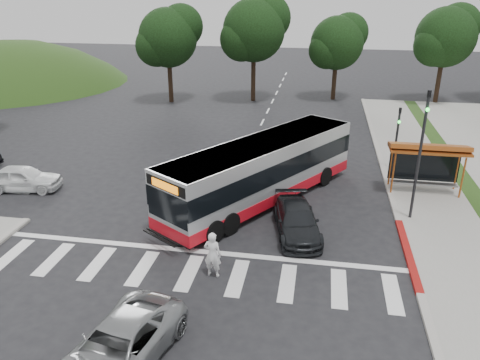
% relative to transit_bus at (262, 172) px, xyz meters
% --- Properties ---
extents(ground, '(140.00, 140.00, 0.00)m').
position_rel_transit_bus_xyz_m(ground, '(-1.98, -2.41, -1.66)').
color(ground, black).
rests_on(ground, ground).
extents(sidewalk_east, '(4.00, 40.00, 0.12)m').
position_rel_transit_bus_xyz_m(sidewalk_east, '(9.02, 5.59, -1.60)').
color(sidewalk_east, gray).
rests_on(sidewalk_east, ground).
extents(curb_east, '(0.30, 40.00, 0.15)m').
position_rel_transit_bus_xyz_m(curb_east, '(7.02, 5.59, -1.59)').
color(curb_east, '#9E9991').
rests_on(curb_east, ground).
extents(curb_east_red, '(0.32, 6.00, 0.15)m').
position_rel_transit_bus_xyz_m(curb_east_red, '(7.02, -4.41, -1.59)').
color(curb_east_red, maroon).
rests_on(curb_east_red, ground).
extents(hillside_nw, '(44.00, 44.00, 10.00)m').
position_rel_transit_bus_xyz_m(hillside_nw, '(-33.98, 27.59, -1.66)').
color(hillside_nw, '#243D13').
rests_on(hillside_nw, ground).
extents(crosswalk_ladder, '(18.00, 2.60, 0.01)m').
position_rel_transit_bus_xyz_m(crosswalk_ladder, '(-1.98, -7.41, -1.66)').
color(crosswalk_ladder, silver).
rests_on(crosswalk_ladder, ground).
extents(bus_shelter, '(4.20, 1.60, 2.86)m').
position_rel_transit_bus_xyz_m(bus_shelter, '(8.82, 2.70, 0.69)').
color(bus_shelter, '#A54F1B').
rests_on(bus_shelter, sidewalk_east).
extents(traffic_signal_ne_tall, '(0.18, 0.37, 6.50)m').
position_rel_transit_bus_xyz_m(traffic_signal_ne_tall, '(7.62, -0.92, 2.21)').
color(traffic_signal_ne_tall, black).
rests_on(traffic_signal_ne_tall, ground).
extents(traffic_signal_ne_short, '(0.18, 0.37, 4.00)m').
position_rel_transit_bus_xyz_m(traffic_signal_ne_short, '(7.62, 6.08, 0.82)').
color(traffic_signal_ne_short, black).
rests_on(traffic_signal_ne_short, ground).
extents(tree_ne_a, '(6.16, 5.74, 9.30)m').
position_rel_transit_bus_xyz_m(tree_ne_a, '(14.10, 25.66, 4.73)').
color(tree_ne_a, black).
rests_on(tree_ne_a, parking_lot).
extents(tree_north_a, '(6.60, 6.15, 10.17)m').
position_rel_transit_bus_xyz_m(tree_north_a, '(-3.90, 23.66, 5.26)').
color(tree_north_a, black).
rests_on(tree_north_a, ground).
extents(tree_north_b, '(5.72, 5.33, 8.43)m').
position_rel_transit_bus_xyz_m(tree_north_b, '(4.09, 25.65, 4.00)').
color(tree_north_b, black).
rests_on(tree_north_b, ground).
extents(tree_north_c, '(6.16, 5.74, 9.30)m').
position_rel_transit_bus_xyz_m(tree_north_c, '(-11.90, 21.66, 4.63)').
color(tree_north_c, black).
rests_on(tree_north_c, ground).
extents(transit_bus, '(9.29, 12.34, 3.33)m').
position_rel_transit_bus_xyz_m(transit_bus, '(0.00, 0.00, 0.00)').
color(transit_bus, '#A6A9AB').
rests_on(transit_bus, ground).
extents(pedestrian, '(0.76, 0.54, 1.96)m').
position_rel_transit_bus_xyz_m(pedestrian, '(-0.98, -7.40, -0.68)').
color(pedestrian, white).
rests_on(pedestrian, ground).
extents(dark_sedan, '(2.80, 4.92, 1.35)m').
position_rel_transit_bus_xyz_m(dark_sedan, '(2.11, -3.34, -0.99)').
color(dark_sedan, black).
rests_on(dark_sedan, ground).
extents(silver_suv_south, '(3.37, 5.51, 1.43)m').
position_rel_transit_bus_xyz_m(silver_suv_south, '(-2.70, -12.62, -0.95)').
color(silver_suv_south, '#929597').
rests_on(silver_suv_south, ground).
extents(west_car_white, '(4.40, 2.26, 1.43)m').
position_rel_transit_bus_xyz_m(west_car_white, '(-13.55, -0.91, -0.95)').
color(west_car_white, white).
rests_on(west_car_white, ground).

